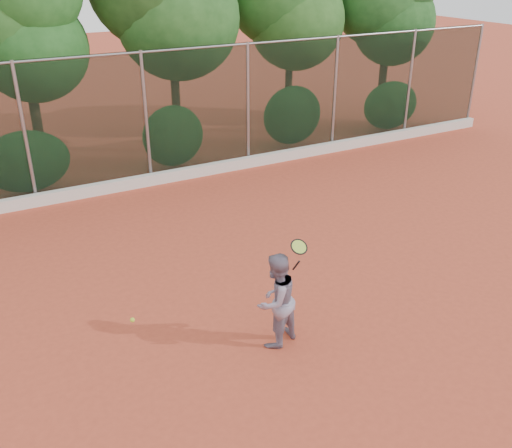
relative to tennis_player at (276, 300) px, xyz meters
name	(u,v)px	position (x,y,z in m)	size (l,w,h in m)	color
ground	(283,309)	(0.59, 0.74, -0.80)	(80.00, 80.00, 0.00)	#B8442B
concrete_curb	(153,179)	(0.59, 7.56, -0.65)	(24.00, 0.20, 0.30)	silver
tennis_player	(276,300)	(0.00, 0.00, 0.00)	(0.77, 0.60, 1.59)	gray
chainlink_fence	(146,115)	(0.59, 7.74, 1.06)	(24.09, 0.09, 3.50)	black
foliage_backdrop	(94,6)	(0.05, 9.72, 3.61)	(23.70, 3.63, 7.55)	#47331B
tennis_racket	(299,249)	(0.31, -0.12, 0.88)	(0.28, 0.27, 0.56)	black
tennis_ball_in_flight	(132,320)	(-2.29, -0.11, 0.47)	(0.07, 0.07, 0.07)	#B2D22F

